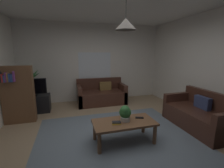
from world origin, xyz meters
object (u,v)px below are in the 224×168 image
(book_on_table_0, at_px, (116,124))
(pendant_lamp, at_px, (126,24))
(potted_palm_corner, at_px, (30,89))
(bookshelf_corner, at_px, (18,94))
(couch_under_window, at_px, (101,95))
(tv, at_px, (32,87))
(remote_on_table_0, at_px, (139,118))
(coffee_table, at_px, (124,125))
(tv_stand, at_px, (34,104))
(potted_plant_on_table, at_px, (125,113))
(couch_right_side, at_px, (199,116))
(book_on_table_1, at_px, (116,122))

(book_on_table_0, height_order, pendant_lamp, pendant_lamp)
(potted_palm_corner, xyz_separation_m, bookshelf_corner, (-0.04, -1.08, 0.13))
(couch_under_window, bearing_deg, potted_palm_corner, 175.67)
(book_on_table_0, height_order, potted_palm_corner, potted_palm_corner)
(couch_under_window, height_order, potted_palm_corner, potted_palm_corner)
(potted_palm_corner, bearing_deg, book_on_table_0, -53.91)
(potted_palm_corner, bearing_deg, tv, -72.28)
(book_on_table_0, distance_m, remote_on_table_0, 0.53)
(coffee_table, bearing_deg, tv_stand, 132.39)
(potted_plant_on_table, bearing_deg, tv, 133.68)
(couch_right_side, bearing_deg, book_on_table_1, -86.15)
(book_on_table_0, height_order, bookshelf_corner, bookshelf_corner)
(coffee_table, bearing_deg, potted_plant_on_table, 50.86)
(pendant_lamp, bearing_deg, couch_under_window, 88.00)
(couch_under_window, distance_m, remote_on_table_0, 2.40)
(tv, height_order, bookshelf_corner, bookshelf_corner)
(couch_under_window, bearing_deg, pendant_lamp, -92.00)
(tv_stand, distance_m, bookshelf_corner, 0.81)
(couch_under_window, bearing_deg, bookshelf_corner, -157.90)
(book_on_table_0, bearing_deg, coffee_table, 20.35)
(book_on_table_0, relative_size, pendant_lamp, 0.26)
(couch_under_window, bearing_deg, couch_right_side, -52.85)
(pendant_lamp, bearing_deg, book_on_table_0, -159.65)
(potted_palm_corner, bearing_deg, tv_stand, -71.49)
(book_on_table_0, bearing_deg, couch_under_window, 84.09)
(couch_right_side, relative_size, tv_stand, 1.73)
(potted_palm_corner, bearing_deg, couch_right_side, -32.30)
(remote_on_table_0, bearing_deg, pendant_lamp, 118.24)
(book_on_table_0, distance_m, tv, 2.87)
(couch_right_side, bearing_deg, remote_on_table_0, -89.10)
(couch_right_side, height_order, bookshelf_corner, bookshelf_corner)
(potted_plant_on_table, relative_size, pendant_lamp, 0.49)
(coffee_table, distance_m, tv, 2.94)
(tv_stand, bearing_deg, book_on_table_0, -51.06)
(couch_right_side, xyz_separation_m, potted_plant_on_table, (-1.84, -0.04, 0.31))
(pendant_lamp, bearing_deg, book_on_table_1, -162.51)
(book_on_table_0, xyz_separation_m, tv, (-1.80, 2.21, 0.32))
(book_on_table_1, bearing_deg, remote_on_table_0, 12.41)
(couch_right_side, bearing_deg, potted_palm_corner, -122.30)
(book_on_table_0, xyz_separation_m, potted_plant_on_table, (0.21, 0.10, 0.15))
(remote_on_table_0, relative_size, tv_stand, 0.18)
(pendant_lamp, bearing_deg, couch_right_side, 2.55)
(couch_under_window, distance_m, potted_plant_on_table, 2.43)
(couch_under_window, relative_size, coffee_table, 1.35)
(remote_on_table_0, distance_m, pendant_lamp, 1.78)
(couch_right_side, height_order, potted_plant_on_table, couch_right_side)
(tv, bearing_deg, couch_right_side, -28.14)
(book_on_table_1, bearing_deg, couch_right_side, 3.85)
(couch_right_side, height_order, book_on_table_0, couch_right_side)
(book_on_table_0, distance_m, potted_plant_on_table, 0.28)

